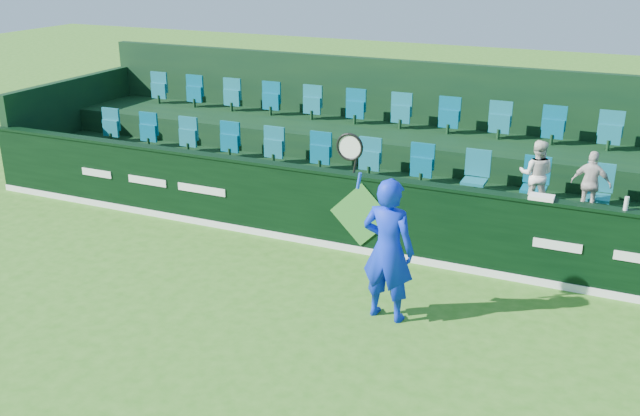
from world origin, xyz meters
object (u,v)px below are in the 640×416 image
at_px(tennis_player, 388,249).
at_px(towel, 542,197).
at_px(spectator_left, 536,174).
at_px(drinks_bottle, 626,204).
at_px(spectator_middle, 591,184).

height_order(tennis_player, towel, tennis_player).
height_order(spectator_left, drinks_bottle, spectator_left).
distance_m(spectator_left, towel, 1.15).
bearing_deg(spectator_middle, towel, 69.48).
xyz_separation_m(spectator_left, spectator_middle, (0.84, 0.00, -0.04)).
distance_m(spectator_middle, drinks_bottle, 1.25).
distance_m(spectator_left, spectator_middle, 0.85).
relative_size(tennis_player, towel, 7.29).
xyz_separation_m(tennis_player, drinks_bottle, (2.85, 1.96, 0.43)).
relative_size(tennis_player, spectator_left, 2.30).
height_order(tennis_player, drinks_bottle, tennis_player).
bearing_deg(tennis_player, spectator_middle, 53.20).
bearing_deg(spectator_left, spectator_middle, 177.57).
bearing_deg(spectator_middle, tennis_player, 61.11).
height_order(spectator_left, towel, spectator_left).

